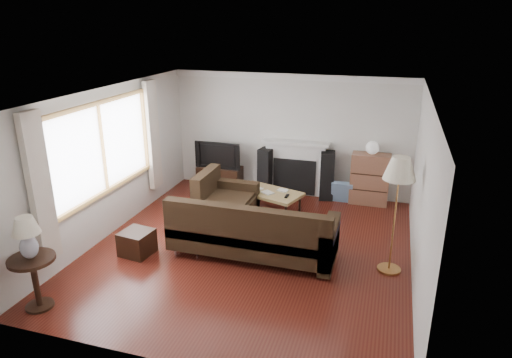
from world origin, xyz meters
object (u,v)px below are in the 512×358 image
(tv_stand, at_px, (220,177))
(sectional_sofa, at_px, (253,229))
(side_table, at_px, (36,283))
(bookshelf, at_px, (370,179))
(coffee_table, at_px, (269,203))
(floor_lamp, at_px, (395,216))

(tv_stand, height_order, sectional_sofa, sectional_sofa)
(tv_stand, relative_size, side_table, 1.33)
(bookshelf, height_order, side_table, bookshelf)
(bookshelf, xyz_separation_m, coffee_table, (-1.77, -1.13, -0.28))
(sectional_sofa, relative_size, floor_lamp, 1.58)
(floor_lamp, height_order, side_table, floor_lamp)
(floor_lamp, xyz_separation_m, side_table, (-4.33, -2.27, -0.52))
(tv_stand, xyz_separation_m, floor_lamp, (3.68, -2.54, 0.64))
(tv_stand, distance_m, sectional_sofa, 3.12)
(sectional_sofa, relative_size, coffee_table, 2.30)
(coffee_table, height_order, floor_lamp, floor_lamp)
(bookshelf, bearing_deg, sectional_sofa, -120.48)
(tv_stand, relative_size, sectional_sofa, 0.34)
(tv_stand, xyz_separation_m, coffee_table, (1.42, -1.10, -0.00))
(bookshelf, height_order, floor_lamp, floor_lamp)
(tv_stand, height_order, floor_lamp, floor_lamp)
(bookshelf, bearing_deg, side_table, -128.43)
(side_table, bearing_deg, tv_stand, 82.29)
(coffee_table, distance_m, floor_lamp, 2.76)
(coffee_table, relative_size, floor_lamp, 0.69)
(sectional_sofa, distance_m, coffee_table, 1.60)
(sectional_sofa, distance_m, side_table, 3.10)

